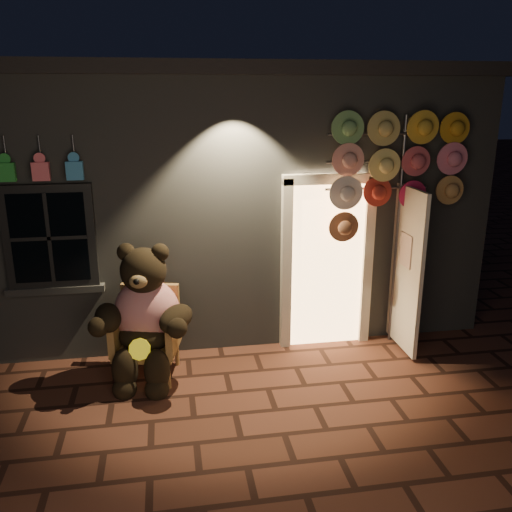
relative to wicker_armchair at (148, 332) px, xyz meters
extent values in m
plane|color=brown|center=(0.86, -1.01, -0.51)|extent=(60.00, 60.00, 0.00)
cube|color=slate|center=(0.86, 2.99, 1.14)|extent=(7.00, 5.00, 3.30)
cube|color=black|center=(0.86, 2.99, 2.87)|extent=(7.30, 5.30, 0.16)
cube|color=black|center=(-1.04, 0.45, 1.04)|extent=(1.00, 0.10, 1.20)
cube|color=black|center=(-1.04, 0.42, 1.04)|extent=(0.82, 0.06, 1.02)
cube|color=slate|center=(-1.04, 0.45, 0.41)|extent=(1.10, 0.14, 0.08)
cube|color=#FFBD72|center=(2.21, 0.47, 0.54)|extent=(0.92, 0.10, 2.10)
cube|color=beige|center=(1.69, 0.43, 0.54)|extent=(0.12, 0.12, 2.20)
cube|color=beige|center=(2.73, 0.43, 0.54)|extent=(0.12, 0.12, 2.20)
cube|color=beige|center=(2.21, 0.43, 1.62)|extent=(1.16, 0.12, 0.12)
cube|color=beige|center=(3.11, 0.09, 0.54)|extent=(0.05, 0.80, 2.00)
cube|color=green|center=(-1.39, 0.37, 1.79)|extent=(0.18, 0.07, 0.20)
cylinder|color=#59595E|center=(-1.39, 0.43, 2.04)|extent=(0.02, 0.02, 0.25)
cube|color=#F2636E|center=(-1.04, 0.37, 1.79)|extent=(0.18, 0.07, 0.20)
cylinder|color=#59595E|center=(-1.04, 0.43, 2.04)|extent=(0.02, 0.02, 0.25)
cube|color=#3686BE|center=(-0.69, 0.37, 1.79)|extent=(0.18, 0.07, 0.20)
cylinder|color=#59595E|center=(-0.69, 0.43, 2.04)|extent=(0.02, 0.02, 0.25)
cube|color=#B37F45|center=(-0.02, -0.08, -0.16)|extent=(0.77, 0.74, 0.09)
cube|color=#B37F45|center=(0.04, 0.20, 0.18)|extent=(0.66, 0.21, 0.66)
cube|color=#B37F45|center=(-0.33, -0.04, 0.03)|extent=(0.19, 0.57, 0.38)
cube|color=#B37F45|center=(0.29, -0.16, 0.03)|extent=(0.19, 0.57, 0.38)
cylinder|color=#B37F45|center=(-0.35, -0.28, -0.35)|extent=(0.05, 0.05, 0.30)
cylinder|color=#B37F45|center=(0.21, -0.40, -0.35)|extent=(0.05, 0.05, 0.30)
cylinder|color=#B37F45|center=(-0.24, 0.24, -0.35)|extent=(0.05, 0.05, 0.30)
cylinder|color=#B37F45|center=(0.32, 0.12, -0.35)|extent=(0.05, 0.05, 0.30)
ellipsoid|color=red|center=(0.01, -0.02, 0.25)|extent=(0.84, 0.73, 0.78)
ellipsoid|color=black|center=(-0.01, -0.11, 0.02)|extent=(0.70, 0.63, 0.37)
sphere|color=black|center=(-0.01, -0.07, 0.76)|extent=(0.59, 0.59, 0.50)
sphere|color=black|center=(-0.18, -0.01, 0.96)|extent=(0.20, 0.20, 0.20)
sphere|color=black|center=(0.18, -0.08, 0.96)|extent=(0.20, 0.20, 0.20)
ellipsoid|color=olive|center=(-0.05, -0.30, 0.72)|extent=(0.22, 0.17, 0.16)
ellipsoid|color=black|center=(-0.41, -0.18, 0.28)|extent=(0.35, 0.55, 0.28)
ellipsoid|color=black|center=(0.32, -0.33, 0.28)|extent=(0.51, 0.58, 0.28)
ellipsoid|color=black|center=(-0.25, -0.39, -0.24)|extent=(0.28, 0.28, 0.48)
ellipsoid|color=black|center=(0.09, -0.46, -0.24)|extent=(0.28, 0.28, 0.48)
sphere|color=black|center=(-0.26, -0.46, -0.43)|extent=(0.26, 0.26, 0.26)
sphere|color=black|center=(0.08, -0.53, -0.43)|extent=(0.26, 0.26, 0.26)
cylinder|color=yellow|center=(-0.08, -0.43, 0.00)|extent=(0.25, 0.14, 0.23)
cylinder|color=#59595E|center=(3.08, 0.37, 0.93)|extent=(0.04, 0.04, 2.87)
cylinder|color=#59595E|center=(2.77, 0.35, 2.15)|extent=(1.27, 0.03, 0.03)
cylinder|color=#59595E|center=(2.77, 0.35, 1.83)|extent=(1.27, 0.03, 0.03)
cylinder|color=#59595E|center=(2.77, 0.35, 1.51)|extent=(1.27, 0.03, 0.03)
cylinder|color=#6FA45E|center=(2.36, 0.29, 2.20)|extent=(0.36, 0.11, 0.36)
cylinder|color=tan|center=(2.79, 0.26, 2.20)|extent=(0.36, 0.11, 0.36)
cylinder|color=gold|center=(3.21, 0.23, 2.20)|extent=(0.36, 0.11, 0.36)
cylinder|color=orange|center=(3.64, 0.29, 2.20)|extent=(0.36, 0.11, 0.36)
cylinder|color=#EA9989|center=(2.36, 0.26, 1.83)|extent=(0.36, 0.11, 0.36)
cylinder|color=#E9D173|center=(2.79, 0.23, 1.83)|extent=(0.36, 0.11, 0.36)
cylinder|color=#CE515B|center=(3.21, 0.29, 1.83)|extent=(0.36, 0.11, 0.36)
cylinder|color=pink|center=(3.64, 0.26, 1.83)|extent=(0.36, 0.11, 0.36)
cylinder|color=white|center=(2.36, 0.23, 1.46)|extent=(0.36, 0.11, 0.36)
cylinder|color=#B53125|center=(2.79, 0.29, 1.46)|extent=(0.36, 0.11, 0.36)
cylinder|color=#C91F4E|center=(3.21, 0.26, 1.46)|extent=(0.36, 0.11, 0.36)
cylinder|color=tan|center=(3.64, 0.23, 1.46)|extent=(0.36, 0.11, 0.36)
cylinder|color=brown|center=(2.36, 0.29, 1.09)|extent=(0.36, 0.11, 0.36)
camera|label=1|loc=(0.28, -5.75, 2.61)|focal=38.00mm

